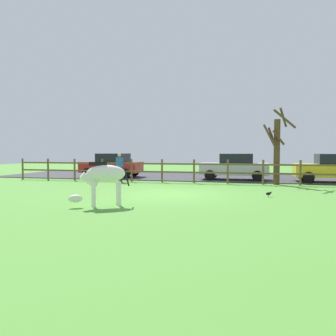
{
  "coord_description": "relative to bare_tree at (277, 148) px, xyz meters",
  "views": [
    {
      "loc": [
        3.11,
        -13.02,
        1.73
      ],
      "look_at": [
        -0.58,
        1.44,
        0.99
      ],
      "focal_mm": 35.44,
      "sensor_mm": 36.0,
      "label": 1
    }
  ],
  "objects": [
    {
      "name": "parked_car_red",
      "position": [
        -10.35,
        2.3,
        -1.08
      ],
      "size": [
        4.01,
        1.9,
        1.56
      ],
      "color": "red",
      "rests_on": "parking_asphalt"
    },
    {
      "name": "zebra",
      "position": [
        -5.81,
        -8.57,
        -1.0
      ],
      "size": [
        1.67,
        1.28,
        1.41
      ],
      "color": "white",
      "rests_on": "ground_plane"
    },
    {
      "name": "bare_tree",
      "position": [
        0.0,
        0.0,
        0.0
      ],
      "size": [
        1.65,
        1.14,
        3.99
      ],
      "color": "#513A23",
      "rests_on": "ground_plane"
    },
    {
      "name": "parking_asphalt",
      "position": [
        -4.35,
        4.12,
        -1.9
      ],
      "size": [
        28.0,
        7.4,
        0.05
      ],
      "primitive_type": "cube",
      "color": "#38383D",
      "rests_on": "ground_plane"
    },
    {
      "name": "ground_plane",
      "position": [
        -4.35,
        -5.18,
        -1.93
      ],
      "size": [
        60.0,
        60.0,
        0.0
      ],
      "primitive_type": "plane",
      "color": "#549338"
    },
    {
      "name": "visitor_near_fence",
      "position": [
        -8.55,
        -0.68,
        -1.02
      ],
      "size": [
        0.37,
        0.25,
        1.64
      ],
      "color": "#232847",
      "rests_on": "ground_plane"
    },
    {
      "name": "parked_car_silver",
      "position": [
        -2.27,
        2.07,
        -1.08
      ],
      "size": [
        4.0,
        1.88,
        1.56
      ],
      "color": "#B7BABF",
      "rests_on": "parking_asphalt"
    },
    {
      "name": "paddock_fence",
      "position": [
        -5.27,
        -0.18,
        -1.19
      ],
      "size": [
        20.28,
        0.11,
        1.31
      ],
      "color": "brown",
      "rests_on": "ground_plane"
    },
    {
      "name": "crow_on_grass",
      "position": [
        -0.62,
        -5.02,
        -1.8
      ],
      "size": [
        0.21,
        0.1,
        0.2
      ],
      "color": "black",
      "rests_on": "ground_plane"
    },
    {
      "name": "parked_car_yellow",
      "position": [
        3.07,
        1.7,
        -1.08
      ],
      "size": [
        4.04,
        1.95,
        1.56
      ],
      "color": "yellow",
      "rests_on": "parking_asphalt"
    }
  ]
}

